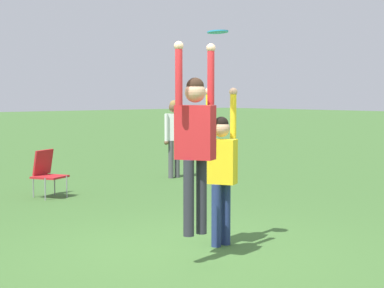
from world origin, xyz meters
The scene contains 6 objects.
ground_plane centered at (0.00, 0.00, 0.00)m, with size 120.00×120.00×0.00m, color #3D662D.
person_jumping centered at (-0.24, -0.38, 1.47)m, with size 0.58×0.47×2.14m.
person_defending centered at (0.57, 0.04, 1.04)m, with size 0.52×0.42×1.99m.
frisbee centered at (0.34, -0.13, 2.64)m, with size 0.25×0.25×0.03m.
camping_chair_0 centered at (0.85, 4.95, 0.49)m, with size 0.69×0.75×0.87m.
person_spectator_near centered at (4.37, 5.46, 1.07)m, with size 0.55×0.40×1.77m.
Camera 1 is at (-4.99, -5.65, 1.90)m, focal length 60.00 mm.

